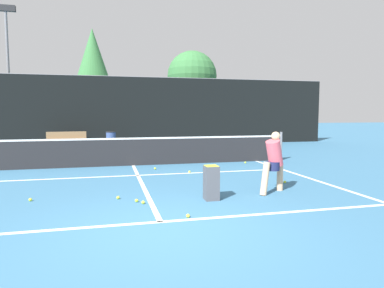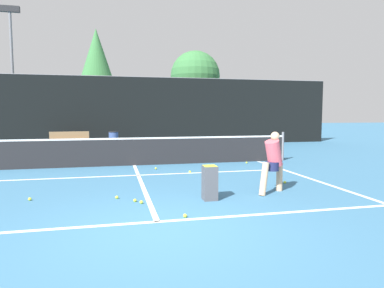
# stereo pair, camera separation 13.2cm
# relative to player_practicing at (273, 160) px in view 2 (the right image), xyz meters

# --- Properties ---
(ground_plane) EXTENTS (100.00, 100.00, 0.00)m
(ground_plane) POSITION_rel_player_practicing_xyz_m (-2.78, -1.89, -0.73)
(ground_plane) COLOR teal
(court_baseline_near) EXTENTS (11.00, 0.10, 0.01)m
(court_baseline_near) POSITION_rel_player_practicing_xyz_m (-2.78, -1.49, -0.73)
(court_baseline_near) COLOR white
(court_baseline_near) RESTS_ON ground
(court_service_line) EXTENTS (8.25, 0.10, 0.01)m
(court_service_line) POSITION_rel_player_practicing_xyz_m (-2.78, 2.82, -0.73)
(court_service_line) COLOR white
(court_service_line) RESTS_ON ground
(court_center_mark) EXTENTS (0.10, 6.20, 0.01)m
(court_center_mark) POSITION_rel_player_practicing_xyz_m (-2.78, 1.61, -0.73)
(court_center_mark) COLOR white
(court_center_mark) RESTS_ON ground
(court_sideline_right) EXTENTS (0.10, 7.20, 0.01)m
(court_sideline_right) POSITION_rel_player_practicing_xyz_m (1.73, 1.61, -0.73)
(court_sideline_right) COLOR white
(court_sideline_right) RESTS_ON ground
(net) EXTENTS (11.09, 0.09, 1.07)m
(net) POSITION_rel_player_practicing_xyz_m (-2.78, 4.71, -0.22)
(net) COLOR slate
(net) RESTS_ON ground
(fence_back) EXTENTS (24.00, 0.06, 3.76)m
(fence_back) POSITION_rel_player_practicing_xyz_m (-2.78, 12.04, 1.14)
(fence_back) COLOR black
(fence_back) RESTS_ON ground
(player_practicing) EXTENTS (0.95, 0.99, 1.37)m
(player_practicing) POSITION_rel_player_practicing_xyz_m (0.00, 0.00, 0.00)
(player_practicing) COLOR #DBAD84
(player_practicing) RESTS_ON ground
(tennis_ball_scattered_0) EXTENTS (0.07, 0.07, 0.07)m
(tennis_ball_scattered_0) POSITION_rel_player_practicing_xyz_m (-5.13, 0.44, -0.70)
(tennis_ball_scattered_0) COLOR #D1E033
(tennis_ball_scattered_0) RESTS_ON ground
(tennis_ball_scattered_1) EXTENTS (0.07, 0.07, 0.07)m
(tennis_ball_scattered_1) POSITION_rel_player_practicing_xyz_m (-2.94, -0.31, -0.70)
(tennis_ball_scattered_1) COLOR #D1E033
(tennis_ball_scattered_1) RESTS_ON ground
(tennis_ball_scattered_2) EXTENTS (0.07, 0.07, 0.07)m
(tennis_ball_scattered_2) POSITION_rel_player_practicing_xyz_m (-2.29, -1.37, -0.70)
(tennis_ball_scattered_2) COLOR #D1E033
(tennis_ball_scattered_2) RESTS_ON ground
(tennis_ball_scattered_3) EXTENTS (0.07, 0.07, 0.07)m
(tennis_ball_scattered_3) POSITION_rel_player_practicing_xyz_m (0.75, 0.83, -0.70)
(tennis_ball_scattered_3) COLOR #D1E033
(tennis_ball_scattered_3) RESTS_ON ground
(tennis_ball_scattered_4) EXTENTS (0.07, 0.07, 0.07)m
(tennis_ball_scattered_4) POSITION_rel_player_practicing_xyz_m (1.10, 4.26, -0.70)
(tennis_ball_scattered_4) COLOR #D1E033
(tennis_ball_scattered_4) RESTS_ON ground
(tennis_ball_scattered_5) EXTENTS (0.07, 0.07, 0.07)m
(tennis_ball_scattered_5) POSITION_rel_player_practicing_xyz_m (-3.41, 0.19, -0.70)
(tennis_ball_scattered_5) COLOR #D1E033
(tennis_ball_scattered_5) RESTS_ON ground
(tennis_ball_scattered_6) EXTENTS (0.07, 0.07, 0.07)m
(tennis_ball_scattered_6) POSITION_rel_player_practicing_xyz_m (-1.25, 2.87, -0.70)
(tennis_ball_scattered_6) COLOR #D1E033
(tennis_ball_scattered_6) RESTS_ON ground
(tennis_ball_scattered_7) EXTENTS (0.07, 0.07, 0.07)m
(tennis_ball_scattered_7) POSITION_rel_player_practicing_xyz_m (-3.05, -0.15, -0.70)
(tennis_ball_scattered_7) COLOR #D1E033
(tennis_ball_scattered_7) RESTS_ON ground
(tennis_ball_scattered_9) EXTENTS (0.07, 0.07, 0.07)m
(tennis_ball_scattered_9) POSITION_rel_player_practicing_xyz_m (-2.17, 3.71, -0.70)
(tennis_ball_scattered_9) COLOR #D1E033
(tennis_ball_scattered_9) RESTS_ON ground
(ball_hopper) EXTENTS (0.28, 0.28, 0.71)m
(ball_hopper) POSITION_rel_player_practicing_xyz_m (-1.55, -0.31, -0.36)
(ball_hopper) COLOR #4C4C51
(ball_hopper) RESTS_ON ground
(courtside_bench) EXTENTS (1.89, 0.53, 0.86)m
(courtside_bench) POSITION_rel_player_practicing_xyz_m (-5.58, 10.86, -0.25)
(courtside_bench) COLOR olive
(courtside_bench) RESTS_ON ground
(trash_bin) EXTENTS (0.50, 0.50, 0.85)m
(trash_bin) POSITION_rel_player_practicing_xyz_m (-3.45, 10.83, -0.30)
(trash_bin) COLOR #384C7F
(trash_bin) RESTS_ON ground
(parked_car) EXTENTS (1.71, 4.51, 1.40)m
(parked_car) POSITION_rel_player_practicing_xyz_m (-4.07, 14.33, -0.14)
(parked_car) COLOR black
(parked_car) RESTS_ON ground
(floodlight_mast) EXTENTS (1.10, 0.24, 8.12)m
(floodlight_mast) POSITION_rel_player_practicing_xyz_m (-9.31, 15.90, 4.47)
(floodlight_mast) COLOR slate
(floodlight_mast) RESTS_ON ground
(tree_west) EXTENTS (3.18, 3.18, 8.48)m
(tree_west) POSITION_rel_player_practicing_xyz_m (-4.66, 21.91, 5.25)
(tree_west) COLOR brown
(tree_west) RESTS_ON ground
(tree_mid) EXTENTS (3.50, 3.50, 6.17)m
(tree_mid) POSITION_rel_player_practicing_xyz_m (2.31, 17.04, 3.67)
(tree_mid) COLOR brown
(tree_mid) RESTS_ON ground
(tree_east) EXTENTS (3.34, 3.34, 3.84)m
(tree_east) POSITION_rel_player_practicing_xyz_m (-9.69, 18.50, 2.61)
(tree_east) COLOR brown
(tree_east) RESTS_ON ground
(building_far) EXTENTS (36.00, 2.40, 5.59)m
(building_far) POSITION_rel_player_practicing_xyz_m (-2.78, 31.47, 2.07)
(building_far) COLOR beige
(building_far) RESTS_ON ground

